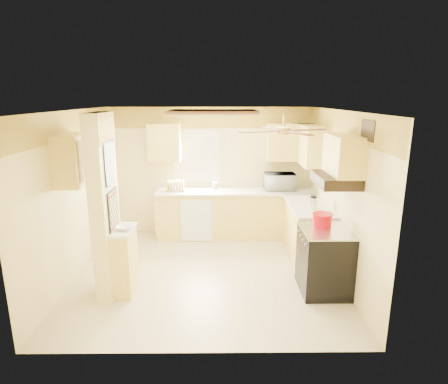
{
  "coord_description": "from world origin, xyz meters",
  "views": [
    {
      "loc": [
        0.22,
        -5.39,
        2.7
      ],
      "look_at": [
        0.27,
        0.35,
        1.22
      ],
      "focal_mm": 30.0,
      "sensor_mm": 36.0,
      "label": 1
    }
  ],
  "objects_px": {
    "stove": "(324,260)",
    "bowl": "(125,228)",
    "kettle": "(313,203)",
    "dutch_oven": "(322,220)",
    "microwave": "(280,182)"
  },
  "relations": [
    {
      "from": "stove",
      "to": "dutch_oven",
      "type": "xyz_separation_m",
      "value": [
        -0.02,
        0.14,
        0.55
      ]
    },
    {
      "from": "bowl",
      "to": "microwave",
      "type": "bearing_deg",
      "value": 42.3
    },
    {
      "from": "microwave",
      "to": "bowl",
      "type": "xyz_separation_m",
      "value": [
        -2.44,
        -2.22,
        -0.13
      ]
    },
    {
      "from": "bowl",
      "to": "dutch_oven",
      "type": "height_order",
      "value": "dutch_oven"
    },
    {
      "from": "kettle",
      "to": "bowl",
      "type": "bearing_deg",
      "value": -161.08
    },
    {
      "from": "bowl",
      "to": "kettle",
      "type": "height_order",
      "value": "kettle"
    },
    {
      "from": "stove",
      "to": "microwave",
      "type": "xyz_separation_m",
      "value": [
        -0.32,
        2.18,
        0.64
      ]
    },
    {
      "from": "stove",
      "to": "bowl",
      "type": "height_order",
      "value": "bowl"
    },
    {
      "from": "microwave",
      "to": "kettle",
      "type": "distance_m",
      "value": 1.31
    },
    {
      "from": "microwave",
      "to": "kettle",
      "type": "bearing_deg",
      "value": 105.39
    },
    {
      "from": "dutch_oven",
      "to": "kettle",
      "type": "distance_m",
      "value": 0.78
    },
    {
      "from": "bowl",
      "to": "kettle",
      "type": "relative_size",
      "value": 1.07
    },
    {
      "from": "microwave",
      "to": "bowl",
      "type": "relative_size",
      "value": 2.57
    },
    {
      "from": "bowl",
      "to": "dutch_oven",
      "type": "relative_size",
      "value": 0.8
    },
    {
      "from": "stove",
      "to": "kettle",
      "type": "xyz_separation_m",
      "value": [
        0.04,
        0.92,
        0.58
      ]
    }
  ]
}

